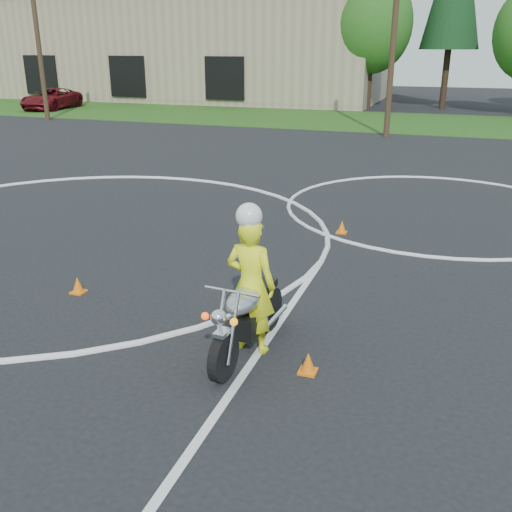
% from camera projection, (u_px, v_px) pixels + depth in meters
% --- Properties ---
extents(grass_strip, '(120.00, 10.00, 0.02)m').
position_uv_depth(grass_strip, '(316.00, 119.00, 34.79)').
color(grass_strip, '#1E4714').
rests_on(grass_strip, ground).
extents(course_markings, '(19.05, 19.05, 0.12)m').
position_uv_depth(course_markings, '(182.00, 225.00, 14.07)').
color(course_markings, silver).
rests_on(course_markings, ground).
extents(primary_motorcycle, '(0.79, 2.27, 1.19)m').
position_uv_depth(primary_motorcycle, '(248.00, 317.00, 8.01)').
color(primary_motorcycle, black).
rests_on(primary_motorcycle, ground).
extents(rider_primary_grp, '(0.77, 0.53, 2.21)m').
position_uv_depth(rider_primary_grp, '(251.00, 281.00, 7.97)').
color(rider_primary_grp, '#F4FF1A').
rests_on(rider_primary_grp, ground).
extents(pickup_grp, '(2.93, 5.36, 1.43)m').
position_uv_depth(pickup_grp, '(51.00, 99.00, 39.91)').
color(pickup_grp, '#5D0A12').
rests_on(pickup_grp, ground).
extents(traffic_cones, '(20.43, 11.61, 0.30)m').
position_uv_depth(traffic_cones, '(228.00, 244.00, 12.33)').
color(traffic_cones, orange).
rests_on(traffic_cones, ground).
extents(warehouse, '(41.00, 17.00, 8.30)m').
position_uv_depth(warehouse, '(154.00, 46.00, 50.46)').
color(warehouse, tan).
rests_on(warehouse, ground).
extents(utility_poles, '(41.60, 1.12, 10.00)m').
position_uv_depth(utility_poles, '(395.00, 22.00, 26.12)').
color(utility_poles, '#473321').
rests_on(utility_poles, ground).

